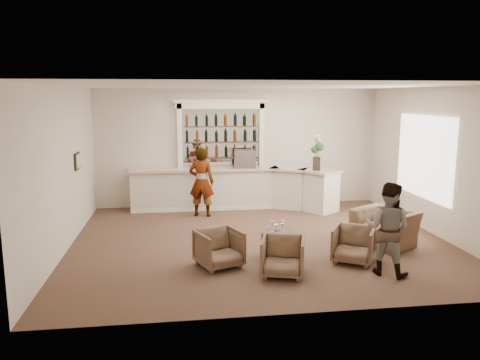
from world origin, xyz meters
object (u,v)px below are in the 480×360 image
at_px(armchair_center, 283,257).
at_px(armchair_far, 385,228).
at_px(flower_vase, 317,150).
at_px(guest, 388,229).
at_px(armchair_left, 219,248).
at_px(bar_counter, 235,188).
at_px(cocktail_table, 278,244).
at_px(armchair_right, 353,245).
at_px(espresso_machine, 245,159).
at_px(sommelier, 201,182).

height_order(armchair_center, armchair_far, armchair_far).
relative_size(armchair_center, flower_vase, 0.79).
xyz_separation_m(guest, armchair_left, (-2.88, 0.74, -0.47)).
relative_size(armchair_far, flower_vase, 1.22).
distance_m(bar_counter, cocktail_table, 4.11).
xyz_separation_m(armchair_left, armchair_far, (3.56, 0.78, 0.03)).
distance_m(armchair_left, armchair_center, 1.21).
xyz_separation_m(armchair_right, espresso_machine, (-1.40, 4.56, 1.04)).
bearing_deg(armchair_far, flower_vase, 158.32).
xyz_separation_m(sommelier, flower_vase, (3.07, 0.04, 0.77)).
xyz_separation_m(cocktail_table, armchair_right, (1.34, -0.47, 0.09)).
xyz_separation_m(bar_counter, armchair_left, (-0.86, -4.45, -0.23)).
distance_m(bar_counter, guest, 5.58).
relative_size(espresso_machine, flower_vase, 0.59).
relative_size(cocktail_table, guest, 0.41).
bearing_deg(flower_vase, armchair_left, -128.08).
height_order(cocktail_table, flower_vase, flower_vase).
xyz_separation_m(cocktail_table, sommelier, (-1.30, 3.38, 0.65)).
distance_m(guest, armchair_far, 1.73).
bearing_deg(cocktail_table, bar_counter, 94.70).
relative_size(armchair_far, espresso_machine, 2.07).
height_order(cocktail_table, armchair_left, armchair_left).
height_order(armchair_center, espresso_machine, espresso_machine).
xyz_separation_m(armchair_left, flower_vase, (2.96, 3.78, 1.33)).
relative_size(armchair_right, armchair_far, 0.65).
bearing_deg(flower_vase, sommelier, -179.34).
bearing_deg(armchair_right, espresso_machine, 137.46).
bearing_deg(sommelier, guest, 139.38).
relative_size(sommelier, espresso_machine, 3.23).
bearing_deg(espresso_machine, armchair_right, -70.36).
height_order(sommelier, armchair_right, sommelier).
height_order(guest, armchair_far, guest).
distance_m(armchair_left, flower_vase, 4.98).
relative_size(armchair_left, armchair_right, 1.02).
bearing_deg(espresso_machine, flower_vase, -17.64).
relative_size(bar_counter, flower_vase, 6.03).
relative_size(sommelier, armchair_right, 2.41).
bearing_deg(armchair_far, armchair_right, -82.45).
bearing_deg(armchair_center, guest, 11.32).
height_order(armchair_center, flower_vase, flower_vase).
bearing_deg(armchair_right, armchair_far, 70.88).
relative_size(cocktail_table, armchair_center, 0.91).
height_order(armchair_left, flower_vase, flower_vase).
relative_size(armchair_left, espresso_machine, 1.37).
bearing_deg(bar_counter, sommelier, -143.93).
relative_size(cocktail_table, espresso_machine, 1.22).
bearing_deg(espresso_machine, armchair_far, -53.93).
relative_size(armchair_left, armchair_far, 0.66).
xyz_separation_m(armchair_far, flower_vase, (-0.60, 3.00, 1.30)).
xyz_separation_m(cocktail_table, guest, (1.69, -1.11, 0.57)).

